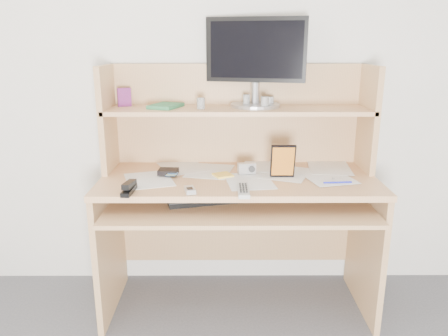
{
  "coord_description": "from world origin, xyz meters",
  "views": [
    {
      "loc": [
        -0.08,
        -0.65,
        1.41
      ],
      "look_at": [
        -0.07,
        1.43,
        0.81
      ],
      "focal_mm": 35.0,
      "sensor_mm": 36.0,
      "label": 1
    }
  ],
  "objects_px": {
    "tv_remote": "(243,190)",
    "monitor": "(256,59)",
    "desk": "(238,182)",
    "keyboard": "(210,198)",
    "game_case": "(283,161)"
  },
  "relations": [
    {
      "from": "tv_remote",
      "to": "monitor",
      "type": "bearing_deg",
      "value": 80.08
    },
    {
      "from": "monitor",
      "to": "desk",
      "type": "bearing_deg",
      "value": -110.44
    },
    {
      "from": "keyboard",
      "to": "game_case",
      "type": "distance_m",
      "value": 0.41
    },
    {
      "from": "desk",
      "to": "game_case",
      "type": "bearing_deg",
      "value": -28.27
    },
    {
      "from": "monitor",
      "to": "game_case",
      "type": "bearing_deg",
      "value": -50.23
    },
    {
      "from": "keyboard",
      "to": "monitor",
      "type": "xyz_separation_m",
      "value": [
        0.24,
        0.3,
        0.66
      ]
    },
    {
      "from": "keyboard",
      "to": "tv_remote",
      "type": "bearing_deg",
      "value": -63.59
    },
    {
      "from": "monitor",
      "to": "keyboard",
      "type": "bearing_deg",
      "value": -115.2
    },
    {
      "from": "game_case",
      "to": "monitor",
      "type": "relative_size",
      "value": 0.33
    },
    {
      "from": "keyboard",
      "to": "monitor",
      "type": "bearing_deg",
      "value": 36.6
    },
    {
      "from": "desk",
      "to": "keyboard",
      "type": "xyz_separation_m",
      "value": [
        -0.15,
        -0.16,
        -0.03
      ]
    },
    {
      "from": "game_case",
      "to": "monitor",
      "type": "bearing_deg",
      "value": 116.13
    },
    {
      "from": "desk",
      "to": "monitor",
      "type": "relative_size",
      "value": 2.68
    },
    {
      "from": "keyboard",
      "to": "game_case",
      "type": "relative_size",
      "value": 2.61
    },
    {
      "from": "desk",
      "to": "game_case",
      "type": "relative_size",
      "value": 8.13
    }
  ]
}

